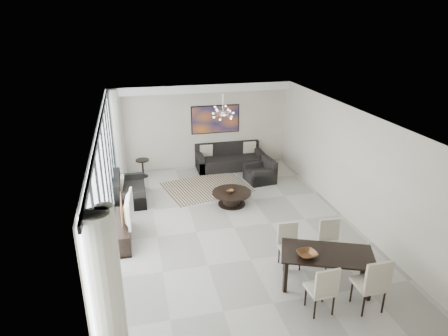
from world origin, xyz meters
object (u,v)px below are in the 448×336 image
object	(u,v)px
sofa_main	(229,160)
tv_console	(121,231)
coffee_table	(232,197)
television	(125,209)
dining_table	(327,257)

from	to	relation	value
sofa_main	tv_console	world-z (taller)	sofa_main
coffee_table	television	distance (m)	3.18
tv_console	television	world-z (taller)	television
coffee_table	tv_console	world-z (taller)	tv_console
tv_console	dining_table	distance (m)	4.75
tv_console	television	size ratio (longest dim) A/B	1.48
coffee_table	dining_table	bearing A→B (deg)	-76.84
coffee_table	television	xyz separation A→B (m)	(-2.87, -1.25, 0.60)
coffee_table	television	size ratio (longest dim) A/B	1.01
sofa_main	dining_table	bearing A→B (deg)	-87.64
tv_console	dining_table	xyz separation A→B (m)	(3.93, -2.63, 0.39)
television	dining_table	size ratio (longest dim) A/B	0.56
sofa_main	television	bearing A→B (deg)	-130.88
dining_table	sofa_main	bearing A→B (deg)	92.36
television	coffee_table	bearing A→B (deg)	-62.17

